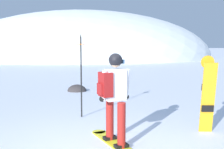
{
  "coord_description": "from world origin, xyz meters",
  "views": [
    {
      "loc": [
        0.16,
        -4.55,
        1.87
      ],
      "look_at": [
        0.07,
        3.48,
        1.0
      ],
      "focal_mm": 44.41,
      "sensor_mm": 36.0,
      "label": 1
    }
  ],
  "objects": [
    {
      "name": "snowboarder_main",
      "position": [
        0.14,
        0.47,
        0.92
      ],
      "size": [
        0.98,
        1.67,
        1.71
      ],
      "color": "yellow",
      "rests_on": "ground"
    },
    {
      "name": "piste_marker_near",
      "position": [
        -0.71,
        2.47,
        1.21
      ],
      "size": [
        0.2,
        0.2,
        2.14
      ],
      "color": "black",
      "rests_on": "ground"
    },
    {
      "name": "ridge_peak_main",
      "position": [
        -4.73,
        38.12,
        0.0
      ],
      "size": [
        37.66,
        33.89,
        13.74
      ],
      "color": "white",
      "rests_on": "ground"
    },
    {
      "name": "rock_dark",
      "position": [
        -1.38,
        6.46,
        0.0
      ],
      "size": [
        0.77,
        0.65,
        0.54
      ],
      "color": "#383333",
      "rests_on": "ground"
    },
    {
      "name": "spare_snowboard",
      "position": [
        2.11,
        1.19,
        0.83
      ],
      "size": [
        0.28,
        0.27,
        1.65
      ],
      "color": "orange",
      "rests_on": "ground"
    }
  ]
}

